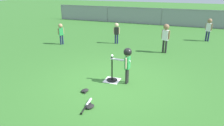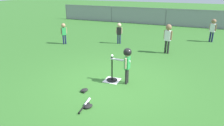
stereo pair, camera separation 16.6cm
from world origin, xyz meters
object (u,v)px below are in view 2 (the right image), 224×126
object	(u,v)px
glove_by_plate	(88,106)
spare_bat_silver	(86,103)
fielder_deep_right	(64,31)
fielder_deep_center	(168,35)
batting_tee	(112,77)
glove_near_bats	(84,90)
fielder_near_left	(119,31)
batter_child	(127,59)
baseball_on_tee	(112,56)
fielder_deep_left	(213,27)

from	to	relation	value
glove_by_plate	spare_bat_silver	bearing A→B (deg)	138.82
fielder_deep_right	fielder_deep_center	bearing A→B (deg)	4.04
glove_by_plate	batting_tee	bearing A→B (deg)	91.00
glove_near_bats	fielder_near_left	bearing A→B (deg)	99.10
fielder_near_left	batter_child	bearing A→B (deg)	-67.28
batter_child	glove_by_plate	bearing A→B (deg)	-105.46
fielder_near_left	spare_bat_silver	size ratio (longest dim) A/B	1.51
fielder_deep_center	glove_near_bats	size ratio (longest dim) A/B	4.55
batting_tee	glove_by_plate	distance (m)	1.55
batting_tee	fielder_near_left	world-z (taller)	fielder_near_left
glove_near_bats	baseball_on_tee	bearing A→B (deg)	64.47
batting_tee	fielder_deep_left	xyz separation A→B (m)	(2.90, 5.93, 0.60)
glove_by_plate	baseball_on_tee	bearing A→B (deg)	91.00
batting_tee	spare_bat_silver	bearing A→B (deg)	-93.12
baseball_on_tee	spare_bat_silver	bearing A→B (deg)	-93.12
spare_bat_silver	glove_by_plate	bearing A→B (deg)	-41.18
fielder_deep_left	spare_bat_silver	xyz separation A→B (m)	(-2.98, -7.39, -0.69)
glove_near_bats	fielder_deep_center	bearing A→B (deg)	69.55
baseball_on_tee	spare_bat_silver	distance (m)	1.64
batting_tee	fielder_deep_right	world-z (taller)	fielder_deep_right
fielder_near_left	fielder_deep_right	xyz separation A→B (m)	(-2.38, -1.02, -0.00)
baseball_on_tee	spare_bat_silver	size ratio (longest dim) A/B	0.11
fielder_near_left	fielder_deep_right	size ratio (longest dim) A/B	1.00
glove_by_plate	glove_near_bats	world-z (taller)	same
batter_child	fielder_deep_center	world-z (taller)	fielder_deep_center
baseball_on_tee	fielder_deep_right	bearing A→B (deg)	140.79
fielder_deep_center	fielder_deep_right	bearing A→B (deg)	-175.96
batter_child	fielder_near_left	world-z (taller)	batter_child
fielder_deep_left	fielder_deep_right	xyz separation A→B (m)	(-6.49, -3.00, -0.09)
fielder_deep_right	spare_bat_silver	size ratio (longest dim) A/B	1.50
batting_tee	fielder_near_left	size ratio (longest dim) A/B	0.74
glove_near_bats	fielder_deep_left	bearing A→B (deg)	64.01
batting_tee	fielder_deep_right	xyz separation A→B (m)	(-3.59, 2.93, 0.51)
batting_tee	glove_by_plate	world-z (taller)	batting_tee
batting_tee	fielder_deep_center	world-z (taller)	fielder_deep_center
baseball_on_tee	spare_bat_silver	xyz separation A→B (m)	(-0.08, -1.46, -0.74)
baseball_on_tee	glove_near_bats	bearing A→B (deg)	-115.53
fielder_near_left	baseball_on_tee	bearing A→B (deg)	-72.96
baseball_on_tee	glove_by_plate	world-z (taller)	baseball_on_tee
baseball_on_tee	fielder_deep_center	world-z (taller)	fielder_deep_center
baseball_on_tee	glove_near_bats	size ratio (longest dim) A/B	0.28
fielder_near_left	fielder_deep_center	bearing A→B (deg)	-16.32
batting_tee	batter_child	world-z (taller)	batter_child
fielder_deep_center	batting_tee	bearing A→B (deg)	-108.97
fielder_deep_left	glove_near_bats	distance (m)	7.64
fielder_deep_left	glove_near_bats	world-z (taller)	fielder_deep_left
baseball_on_tee	glove_by_plate	bearing A→B (deg)	-89.00
baseball_on_tee	fielder_deep_right	xyz separation A→B (m)	(-3.59, 2.93, -0.14)
fielder_deep_left	baseball_on_tee	bearing A→B (deg)	-116.06
fielder_deep_center	fielder_deep_right	xyz separation A→B (m)	(-4.72, -0.33, -0.14)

